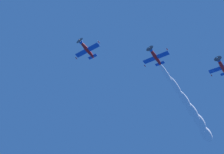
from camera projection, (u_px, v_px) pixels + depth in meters
airplane_lead at (86, 49)px, 80.04m from camera, size 7.47×8.23×2.63m
airplane_left_wingman at (155, 56)px, 81.48m from camera, size 7.45×8.09×2.84m
airplane_right_wingman at (222, 66)px, 83.53m from camera, size 7.46×8.13×2.75m
smoke_trail_left_wingman at (195, 117)px, 95.60m from camera, size 39.45×13.42×4.47m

